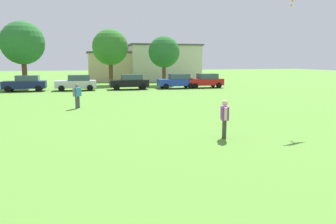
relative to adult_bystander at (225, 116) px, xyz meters
name	(u,v)px	position (x,y,z in m)	size (l,w,h in m)	color
ground_plane	(80,98)	(-5.94, 17.04, -0.96)	(160.00, 160.00, 0.00)	#568C33
adult_bystander	(225,116)	(0.00, 0.00, 0.00)	(0.44, 0.74, 1.62)	#3F3833
bystander_near_trees	(77,94)	(-6.09, 10.56, 0.04)	(0.57, 0.68, 1.69)	#4C4C51
parked_car_navy_0	(25,83)	(-11.57, 24.73, -0.11)	(4.30, 2.02, 1.68)	#141E4C
parked_car_silver_1	(77,83)	(-6.33, 24.41, -0.11)	(4.30, 2.02, 1.68)	silver
parked_car_black_2	(130,82)	(-0.56, 24.21, -0.11)	(4.30, 2.02, 1.68)	black
parked_car_blue_3	(177,81)	(4.99, 24.18, -0.11)	(4.30, 2.02, 1.68)	#1E38AD
parked_car_red_4	(205,81)	(8.48, 24.12, -0.11)	(4.30, 2.02, 1.68)	red
tree_center	(23,43)	(-12.19, 28.76, 4.24)	(4.94, 4.94, 7.70)	brown
tree_right	(110,47)	(-2.00, 31.55, 3.96)	(4.68, 4.68, 7.30)	brown
tree_far_right	(164,52)	(4.80, 29.67, 3.35)	(4.10, 4.10, 6.39)	brown
house_left	(121,66)	(0.45, 40.65, 1.33)	(10.78, 6.33, 4.57)	beige
house_right	(162,62)	(7.21, 40.65, 1.93)	(11.40, 8.91, 5.76)	beige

